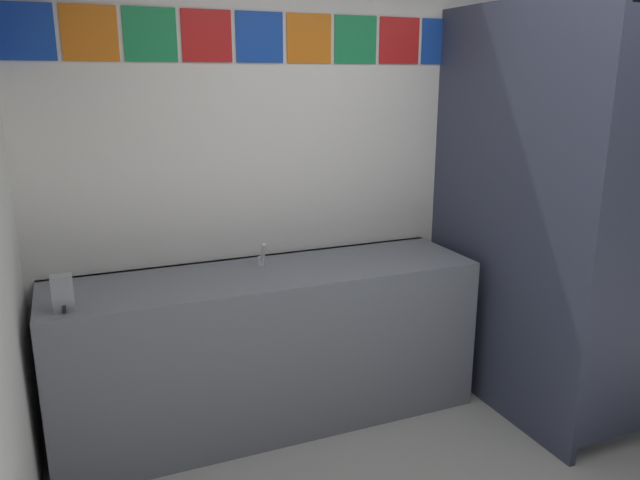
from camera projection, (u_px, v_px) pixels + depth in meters
wall_back at (351, 149)px, 3.60m from camera, size 3.62×0.09×2.84m
vanity_counter at (269, 346)px, 3.31m from camera, size 2.24×0.61×0.86m
faucet_center at (262, 257)px, 3.27m from camera, size 0.04×0.10×0.14m
soap_dispenser at (63, 293)px, 2.65m from camera, size 0.09×0.09×0.16m
stall_divider at (562, 225)px, 3.13m from camera, size 0.92×1.30×2.22m
toilet at (535, 324)px, 3.93m from camera, size 0.39×0.49×0.74m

